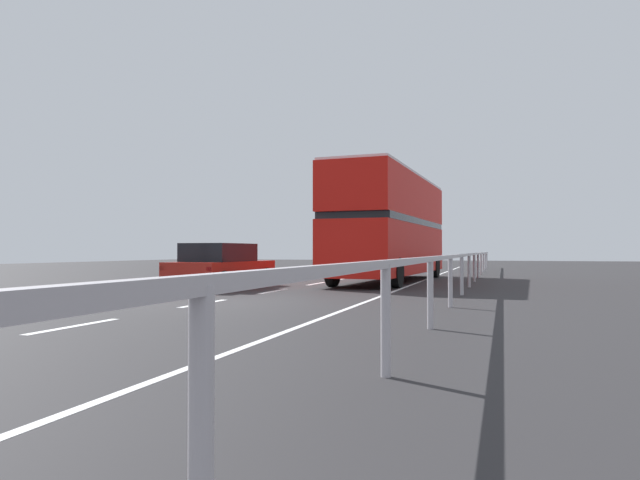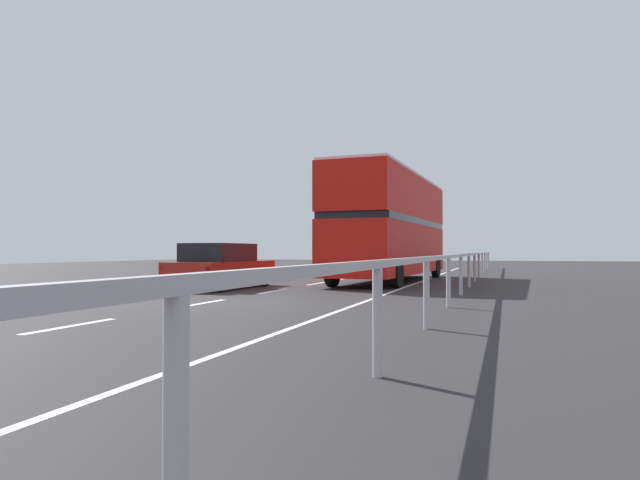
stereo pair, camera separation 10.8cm
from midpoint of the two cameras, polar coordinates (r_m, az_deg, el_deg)
The scene contains 7 objects.
ground_plane at distance 13.90m, azimuth -10.42°, elevation -6.36°, with size 75.79×120.00×0.10m, color #29282A.
near_sidewalk_kerb at distance 17.69m, azimuth -28.21°, elevation -4.72°, with size 2.12×80.00×0.14m, color gray.
lane_paint_markings at distance 21.12m, azimuth 5.95°, elevation -4.42°, with size 3.63×46.00×0.01m.
bridge_side_railing at distance 21.15m, azimuth 15.36°, elevation -1.90°, with size 0.10×42.00×1.14m.
double_decker_bus_red at distance 22.57m, azimuth 7.36°, elevation 1.54°, with size 2.96×10.83×4.22m.
hatchback_car_near at distance 18.47m, azimuth -9.86°, elevation -2.73°, with size 1.91×4.39×1.46m.
sedan_car_ahead at distance 34.11m, azimuth 3.61°, elevation -2.05°, with size 1.94×4.08×1.38m.
Camera 2 is at (6.73, -12.10, 1.23)m, focal length 31.42 mm.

